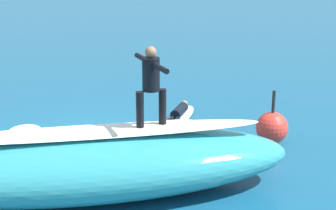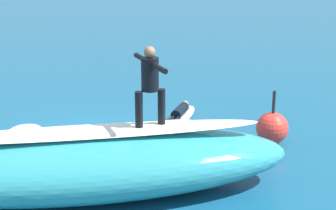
{
  "view_description": "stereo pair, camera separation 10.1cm",
  "coord_description": "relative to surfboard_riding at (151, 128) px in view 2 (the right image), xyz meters",
  "views": [
    {
      "loc": [
        -2.83,
        11.61,
        4.74
      ],
      "look_at": [
        -1.87,
        0.27,
        1.07
      ],
      "focal_mm": 55.45,
      "sensor_mm": 36.0,
      "label": 1
    },
    {
      "loc": [
        -2.93,
        11.6,
        4.74
      ],
      "look_at": [
        -1.87,
        0.27,
        1.07
      ],
      "focal_mm": 55.45,
      "sensor_mm": 36.0,
      "label": 2
    }
  ],
  "objects": [
    {
      "name": "ground_plane",
      "position": [
        1.74,
        -2.44,
        -1.31
      ],
      "size": [
        120.0,
        120.0,
        0.0
      ],
      "primitive_type": "plane",
      "color": "#145175"
    },
    {
      "name": "wave_crest",
      "position": [
        1.15,
        0.31,
        -0.68
      ],
      "size": [
        8.14,
        4.19,
        1.26
      ],
      "primitive_type": "ellipsoid",
      "rotation": [
        0.0,
        0.0,
        0.26
      ],
      "color": "teal",
      "rests_on": "ground_plane"
    },
    {
      "name": "wave_foam_lip",
      "position": [
        1.15,
        0.31,
        -0.01
      ],
      "size": [
        6.63,
        2.48,
        0.08
      ],
      "primitive_type": "ellipsoid",
      "rotation": [
        0.0,
        0.0,
        0.26
      ],
      "color": "white",
      "rests_on": "wave_crest"
    },
    {
      "name": "surfboard_riding",
      "position": [
        0.0,
        0.0,
        0.0
      ],
      "size": [
        1.91,
        1.39,
        0.1
      ],
      "primitive_type": "ellipsoid",
      "rotation": [
        0.0,
        0.0,
        0.51
      ],
      "color": "#EAE5C6",
      "rests_on": "wave_crest"
    },
    {
      "name": "surfer_riding",
      "position": [
        -0.0,
        0.0,
        0.93
      ],
      "size": [
        0.78,
        1.3,
        1.52
      ],
      "rotation": [
        0.0,
        0.0,
        0.51
      ],
      "color": "black",
      "rests_on": "surfboard_riding"
    },
    {
      "name": "surfboard_paddling",
      "position": [
        -0.26,
        -4.33,
        -1.28
      ],
      "size": [
        1.04,
        2.2,
        0.07
      ],
      "primitive_type": "ellipsoid",
      "rotation": [
        0.0,
        0.0,
        -1.81
      ],
      "color": "silver",
      "rests_on": "ground_plane"
    },
    {
      "name": "surfer_paddling",
      "position": [
        -0.23,
        -4.2,
        -1.12
      ],
      "size": [
        0.62,
        1.64,
        0.3
      ],
      "rotation": [
        0.0,
        0.0,
        -1.81
      ],
      "color": "black",
      "rests_on": "surfboard_paddling"
    },
    {
      "name": "buoy_marker",
      "position": [
        -2.6,
        -2.71,
        -0.92
      ],
      "size": [
        0.78,
        0.78,
        1.32
      ],
      "color": "red",
      "rests_on": "ground_plane"
    },
    {
      "name": "foam_patch_near",
      "position": [
        0.6,
        -2.89,
        -1.23
      ],
      "size": [
        0.61,
        0.49,
        0.16
      ],
      "primitive_type": "ellipsoid",
      "rotation": [
        0.0,
        0.0,
        2.95
      ],
      "color": "white",
      "rests_on": "ground_plane"
    },
    {
      "name": "foam_patch_mid",
      "position": [
        3.59,
        -2.84,
        -1.25
      ],
      "size": [
        1.04,
        1.11,
        0.12
      ],
      "primitive_type": "ellipsoid",
      "rotation": [
        0.0,
        0.0,
        1.82
      ],
      "color": "white",
      "rests_on": "ground_plane"
    },
    {
      "name": "foam_patch_far",
      "position": [
        1.8,
        -2.7,
        -1.25
      ],
      "size": [
        1.47,
        1.46,
        0.12
      ],
      "primitive_type": "ellipsoid",
      "rotation": [
        0.0,
        0.0,
        0.69
      ],
      "color": "white",
      "rests_on": "ground_plane"
    }
  ]
}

